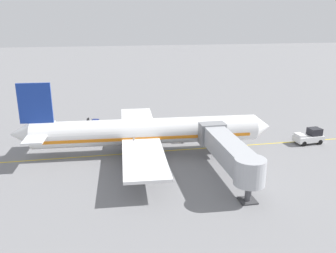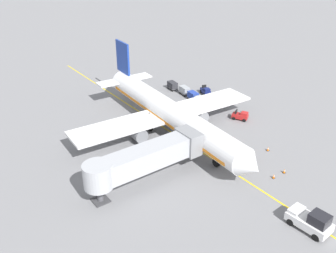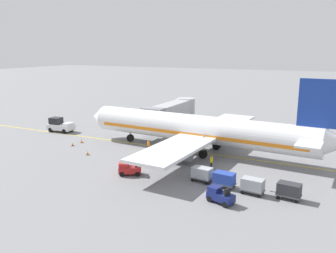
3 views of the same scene
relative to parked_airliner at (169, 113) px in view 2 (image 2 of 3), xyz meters
name	(u,v)px [view 2 (image 2 of 3)]	position (x,y,z in m)	size (l,w,h in m)	color
ground_plane	(172,132)	(-0.12, 0.59, -3.19)	(400.00, 400.00, 0.00)	slate
gate_lead_in_line	(172,132)	(-0.12, 0.59, -3.18)	(0.24, 80.00, 0.01)	gold
parked_airliner	(169,113)	(0.00, 0.00, 0.00)	(30.26, 37.34, 10.63)	white
jet_bridge	(145,158)	(10.06, 8.93, 0.27)	(15.45, 3.50, 4.98)	#A8AAAF
pushback_tractor	(311,221)	(0.90, 25.70, -2.09)	(2.51, 4.55, 2.40)	silver
baggage_tug_lead	(206,91)	(-14.32, -7.74, -2.47)	(1.95, 2.75, 1.62)	navy
baggage_tug_trailing	(241,116)	(-11.83, 3.70, -2.47)	(2.24, 2.77, 1.62)	#B21E1E
baggage_cart_front	(200,101)	(-10.11, -4.37, -2.24)	(1.53, 2.96, 1.58)	#4C4C51
baggage_cart_second_in_train	(193,95)	(-10.62, -6.98, -2.24)	(1.53, 2.96, 1.58)	#4C4C51
baggage_cart_third_in_train	(184,90)	(-11.02, -9.98, -2.24)	(1.53, 2.96, 1.58)	#4C4C51
baggage_cart_tail_end	(172,85)	(-10.70, -13.32, -2.24)	(1.53, 2.96, 1.58)	#4C4C51
ground_crew_wing_walker	(210,136)	(-2.89, 6.22, -2.23)	(0.60, 0.55, 1.69)	#232328
ground_crew_loader	(187,119)	(-3.84, -0.26, -2.23)	(0.25, 0.72, 1.69)	#232328
ground_crew_marshaller	(183,107)	(-5.93, -3.93, -2.23)	(0.73, 0.27, 1.69)	#232328
safety_cone_nose_left	(284,171)	(-5.25, 17.69, -2.90)	(0.36, 0.36, 0.59)	black
safety_cone_nose_right	(274,176)	(-3.25, 17.64, -2.90)	(0.36, 0.36, 0.59)	black
safety_cone_wing_tip	(268,149)	(-7.83, 12.85, -2.90)	(0.36, 0.36, 0.59)	black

